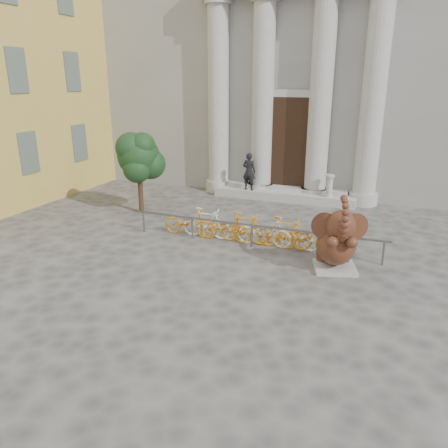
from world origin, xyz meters
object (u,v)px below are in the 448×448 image
at_px(elephant_statue, 337,243).
at_px(pedestrian, 249,171).
at_px(tree, 139,157).
at_px(bike_rack, 254,229).

bearing_deg(elephant_statue, pedestrian, 108.92).
bearing_deg(tree, bike_rack, -18.40).
distance_m(bike_rack, tree, 5.56).
height_order(elephant_statue, bike_rack, elephant_statue).
height_order(bike_rack, tree, tree).
xyz_separation_m(tree, pedestrian, (3.12, 3.62, -0.99)).
relative_size(bike_rack, tree, 2.60).
height_order(bike_rack, pedestrian, pedestrian).
relative_size(elephant_statue, pedestrian, 1.36).
bearing_deg(bike_rack, elephant_statue, -21.89).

